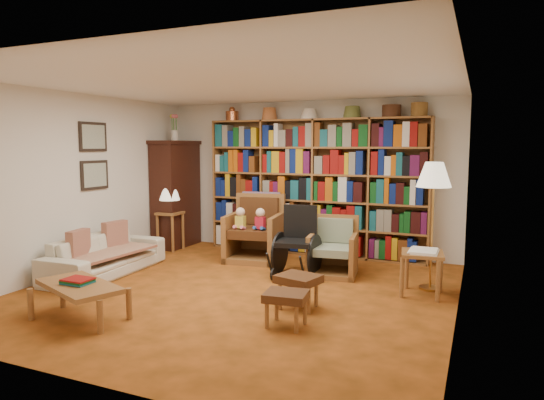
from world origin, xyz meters
The scene contains 23 objects.
floor centered at (0.00, 0.00, 0.00)m, with size 5.00×5.00×0.00m, color #AE541A.
ceiling centered at (0.00, 0.00, 2.50)m, with size 5.00×5.00×0.00m, color white.
wall_back centered at (0.00, 2.50, 1.25)m, with size 5.00×5.00×0.00m, color silver.
wall_front centered at (0.00, -2.50, 1.25)m, with size 5.00×5.00×0.00m, color silver.
wall_left centered at (-2.50, 0.00, 1.25)m, with size 5.00×5.00×0.00m, color silver.
wall_right centered at (2.50, 0.00, 1.25)m, with size 5.00×5.00×0.00m, color silver.
bookshelf centered at (0.20, 2.33, 1.17)m, with size 3.60×0.30×2.42m.
curio_cabinet centered at (-2.25, 2.00, 0.95)m, with size 0.50×0.95×2.40m.
framed_pictures centered at (-2.48, 0.30, 1.62)m, with size 0.03×0.52×0.97m.
sofa centered at (-2.05, -0.01, 0.27)m, with size 0.73×1.86×0.54m, color beige.
sofa_throw centered at (-2.00, -0.01, 0.30)m, with size 0.68×1.26×0.04m, color beige.
cushion_left centered at (-2.18, 0.34, 0.45)m, with size 0.12×0.38×0.38m, color maroon.
cushion_right centered at (-2.18, -0.36, 0.45)m, with size 0.12×0.37×0.37m, color maroon.
side_table_lamp centered at (-2.15, 1.66, 0.46)m, with size 0.40×0.40×0.65m.
table_lamp centered at (-2.15, 1.66, 0.97)m, with size 0.35×0.35×0.47m.
armchair_leather centered at (-0.52, 1.68, 0.42)m, with size 0.93×0.97×1.03m.
armchair_sage centered at (0.85, 1.28, 0.30)m, with size 0.73×0.75×0.80m.
wheelchair centered at (0.40, 1.00, 0.44)m, with size 0.55×0.77×0.96m.
floor_lamp centered at (2.15, 1.03, 1.36)m, with size 0.42×0.42×1.58m.
side_table_papers centered at (2.08, 0.74, 0.44)m, with size 0.54×0.54×0.55m.
footstool_a centered at (0.89, -0.28, 0.30)m, with size 0.51×0.46×0.37m.
footstool_b centered at (0.97, -0.84, 0.28)m, with size 0.45×0.39×0.35m.
coffee_table centered at (-1.03, -1.50, 0.33)m, with size 1.12×0.83×0.43m.
Camera 1 is at (2.67, -5.12, 1.77)m, focal length 32.00 mm.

